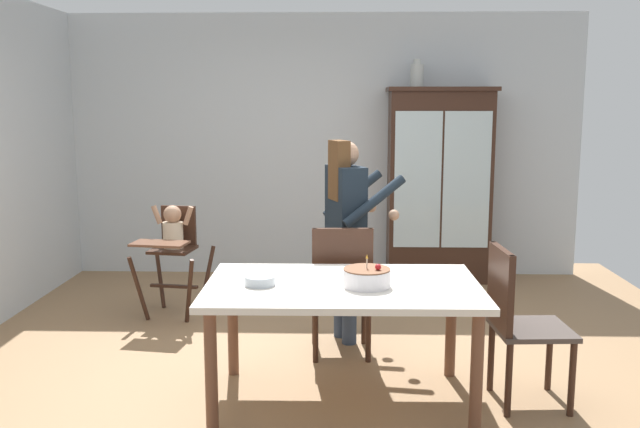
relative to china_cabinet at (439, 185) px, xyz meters
The scene contains 11 objects.
ground_plane 2.82m from the china_cabinet, 116.56° to the right, with size 6.24×6.24×0.00m, color #93704C.
wall_back 1.27m from the china_cabinet, 167.43° to the left, with size 5.32×0.06×2.70m, color silver.
china_cabinet is the anchor object (origin of this frame).
ceramic_vase 1.12m from the china_cabinet, behind, with size 0.13×0.13×0.27m.
high_chair_with_toddler 2.74m from the china_cabinet, 152.41° to the right, with size 0.65×0.74×0.95m.
adult_person 2.07m from the china_cabinet, 117.16° to the right, with size 0.63×0.62×1.53m.
dining_table 3.12m from the china_cabinet, 108.39° to the right, with size 1.64×1.02×0.74m.
birthday_cake 3.12m from the china_cabinet, 105.60° to the right, with size 0.28×0.28×0.19m.
serving_bowl 3.34m from the china_cabinet, 116.13° to the right, with size 0.18×0.18×0.06m, color #B2BCC6.
dining_chair_far_side 2.47m from the china_cabinet, 113.84° to the right, with size 0.46×0.46×0.96m.
dining_chair_right_end 2.97m from the china_cabinet, 88.93° to the right, with size 0.46×0.46×0.96m.
Camera 1 is at (0.19, -4.54, 1.81)m, focal length 38.54 mm.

